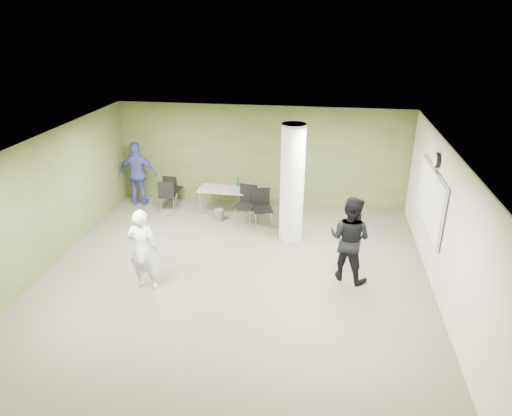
% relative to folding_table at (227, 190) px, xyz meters
% --- Properties ---
extents(floor, '(8.00, 8.00, 0.00)m').
position_rel_folding_table_xyz_m(floor, '(0.82, -3.18, -0.66)').
color(floor, '#504E3F').
rests_on(floor, ground).
extents(ceiling, '(8.00, 8.00, 0.00)m').
position_rel_folding_table_xyz_m(ceiling, '(0.82, -3.18, 2.14)').
color(ceiling, white).
rests_on(ceiling, wall_back).
extents(wall_back, '(8.00, 2.80, 0.02)m').
position_rel_folding_table_xyz_m(wall_back, '(0.82, 0.82, 0.74)').
color(wall_back, '#465327').
rests_on(wall_back, floor).
extents(wall_left, '(0.02, 8.00, 2.80)m').
position_rel_folding_table_xyz_m(wall_left, '(-3.18, -3.18, 0.74)').
color(wall_left, '#465327').
rests_on(wall_left, floor).
extents(wall_right_cream, '(0.02, 8.00, 2.80)m').
position_rel_folding_table_xyz_m(wall_right_cream, '(4.82, -3.18, 0.74)').
color(wall_right_cream, beige).
rests_on(wall_right_cream, floor).
extents(column, '(0.56, 0.56, 2.80)m').
position_rel_folding_table_xyz_m(column, '(1.82, -1.18, 0.74)').
color(column, silver).
rests_on(column, floor).
extents(whiteboard, '(0.05, 2.30, 1.30)m').
position_rel_folding_table_xyz_m(whiteboard, '(4.74, -1.98, 0.84)').
color(whiteboard, silver).
rests_on(whiteboard, wall_right_cream).
extents(wall_clock, '(0.06, 0.32, 0.32)m').
position_rel_folding_table_xyz_m(wall_clock, '(4.74, -1.98, 1.69)').
color(wall_clock, black).
rests_on(wall_clock, wall_right_cream).
extents(folding_table, '(1.49, 0.66, 0.95)m').
position_rel_folding_table_xyz_m(folding_table, '(0.00, 0.00, 0.00)').
color(folding_table, gray).
rests_on(folding_table, floor).
extents(wastebasket, '(0.26, 0.26, 0.30)m').
position_rel_folding_table_xyz_m(wastebasket, '(-0.13, -0.50, -0.51)').
color(wastebasket, '#4C4C4C').
rests_on(wastebasket, floor).
extents(chair_back_left, '(0.47, 0.47, 0.87)m').
position_rel_folding_table_xyz_m(chair_back_left, '(-1.68, 0.39, -0.15)').
color(chair_back_left, black).
rests_on(chair_back_left, floor).
extents(chair_back_right, '(0.51, 0.51, 0.88)m').
position_rel_folding_table_xyz_m(chair_back_right, '(-1.66, -0.10, -0.14)').
color(chair_back_right, black).
rests_on(chair_back_right, floor).
extents(chair_table_left, '(0.58, 0.58, 0.99)m').
position_rel_folding_table_xyz_m(chair_table_left, '(0.62, -0.48, -0.07)').
color(chair_table_left, black).
rests_on(chair_table_left, floor).
extents(chair_table_right, '(0.60, 0.60, 0.95)m').
position_rel_folding_table_xyz_m(chair_table_right, '(1.02, -0.58, -0.10)').
color(chair_table_right, black).
rests_on(chair_table_right, floor).
extents(woman_white, '(0.62, 0.42, 1.68)m').
position_rel_folding_table_xyz_m(woman_white, '(-0.84, -3.81, 0.19)').
color(woman_white, silver).
rests_on(woman_white, floor).
extents(man_black, '(1.08, 0.99, 1.80)m').
position_rel_folding_table_xyz_m(man_black, '(3.12, -2.86, 0.24)').
color(man_black, black).
rests_on(man_black, floor).
extents(man_blue, '(1.09, 0.49, 1.82)m').
position_rel_folding_table_xyz_m(man_blue, '(-2.58, 0.22, 0.26)').
color(man_blue, '#3B3F94').
rests_on(man_blue, floor).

